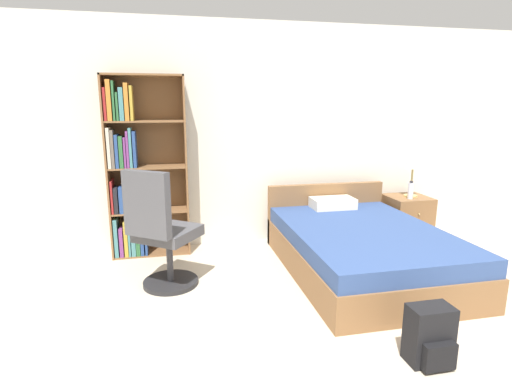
{
  "coord_description": "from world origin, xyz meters",
  "views": [
    {
      "loc": [
        -1.19,
        -1.46,
        1.65
      ],
      "look_at": [
        -0.46,
        1.98,
        0.89
      ],
      "focal_mm": 28.0,
      "sensor_mm": 36.0,
      "label": 1
    }
  ],
  "objects_px": {
    "table_lamp": "(413,165)",
    "backpack_black": "(430,336)",
    "office_chair": "(162,234)",
    "bookshelf": "(136,173)",
    "nightstand": "(406,217)",
    "water_bottle": "(411,190)",
    "bed": "(360,247)"
  },
  "relations": [
    {
      "from": "office_chair",
      "to": "table_lamp",
      "type": "height_order",
      "value": "office_chair"
    },
    {
      "from": "table_lamp",
      "to": "water_bottle",
      "type": "distance_m",
      "value": 0.32
    },
    {
      "from": "backpack_black",
      "to": "bookshelf",
      "type": "bearing_deg",
      "value": 129.18
    },
    {
      "from": "nightstand",
      "to": "backpack_black",
      "type": "relative_size",
      "value": 1.38
    },
    {
      "from": "water_bottle",
      "to": "backpack_black",
      "type": "height_order",
      "value": "water_bottle"
    },
    {
      "from": "nightstand",
      "to": "water_bottle",
      "type": "distance_m",
      "value": 0.4
    },
    {
      "from": "office_chair",
      "to": "nightstand",
      "type": "xyz_separation_m",
      "value": [
        2.99,
        0.84,
        -0.26
      ]
    },
    {
      "from": "bookshelf",
      "to": "office_chair",
      "type": "distance_m",
      "value": 1.07
    },
    {
      "from": "water_bottle",
      "to": "backpack_black",
      "type": "relative_size",
      "value": 0.57
    },
    {
      "from": "bookshelf",
      "to": "backpack_black",
      "type": "bearing_deg",
      "value": -50.82
    },
    {
      "from": "nightstand",
      "to": "table_lamp",
      "type": "xyz_separation_m",
      "value": [
        0.02,
        -0.01,
        0.67
      ]
    },
    {
      "from": "bookshelf",
      "to": "backpack_black",
      "type": "distance_m",
      "value": 3.22
    },
    {
      "from": "bookshelf",
      "to": "backpack_black",
      "type": "xyz_separation_m",
      "value": [
        1.98,
        -2.42,
        -0.75
      ]
    },
    {
      "from": "office_chair",
      "to": "table_lamp",
      "type": "xyz_separation_m",
      "value": [
        3.02,
        0.83,
        0.41
      ]
    },
    {
      "from": "office_chair",
      "to": "bookshelf",
      "type": "bearing_deg",
      "value": 105.56
    },
    {
      "from": "bed",
      "to": "nightstand",
      "type": "height_order",
      "value": "bed"
    },
    {
      "from": "table_lamp",
      "to": "backpack_black",
      "type": "bearing_deg",
      "value": -119.62
    },
    {
      "from": "bookshelf",
      "to": "backpack_black",
      "type": "height_order",
      "value": "bookshelf"
    },
    {
      "from": "office_chair",
      "to": "backpack_black",
      "type": "distance_m",
      "value": 2.28
    },
    {
      "from": "table_lamp",
      "to": "backpack_black",
      "type": "distance_m",
      "value": 2.75
    },
    {
      "from": "nightstand",
      "to": "table_lamp",
      "type": "height_order",
      "value": "table_lamp"
    },
    {
      "from": "water_bottle",
      "to": "bed",
      "type": "bearing_deg",
      "value": -145.23
    },
    {
      "from": "bookshelf",
      "to": "nightstand",
      "type": "xyz_separation_m",
      "value": [
        3.26,
        -0.11,
        -0.67
      ]
    },
    {
      "from": "table_lamp",
      "to": "backpack_black",
      "type": "height_order",
      "value": "table_lamp"
    },
    {
      "from": "bookshelf",
      "to": "nightstand",
      "type": "relative_size",
      "value": 3.65
    },
    {
      "from": "backpack_black",
      "to": "office_chair",
      "type": "bearing_deg",
      "value": 139.37
    },
    {
      "from": "bed",
      "to": "water_bottle",
      "type": "height_order",
      "value": "water_bottle"
    },
    {
      "from": "bookshelf",
      "to": "water_bottle",
      "type": "relative_size",
      "value": 8.93
    },
    {
      "from": "nightstand",
      "to": "office_chair",
      "type": "bearing_deg",
      "value": -164.27
    },
    {
      "from": "bed",
      "to": "water_bottle",
      "type": "distance_m",
      "value": 1.27
    },
    {
      "from": "nightstand",
      "to": "table_lamp",
      "type": "distance_m",
      "value": 0.67
    },
    {
      "from": "office_chair",
      "to": "water_bottle",
      "type": "bearing_deg",
      "value": 13.82
    }
  ]
}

